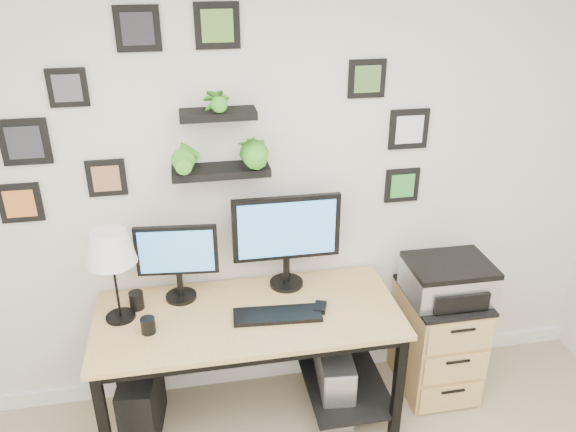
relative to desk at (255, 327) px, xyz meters
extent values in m
plane|color=silver|center=(0.18, 0.33, 0.67)|extent=(4.00, 0.00, 4.00)
cube|color=white|center=(0.18, 0.32, -0.58)|extent=(4.00, 0.03, 0.10)
cube|color=tan|center=(-0.04, -0.04, 0.11)|extent=(1.60, 0.70, 0.03)
cube|color=black|center=(-0.04, -0.04, 0.07)|extent=(1.54, 0.64, 0.05)
cube|color=black|center=(-0.04, 0.29, -0.17)|extent=(1.44, 0.02, 0.41)
cube|color=black|center=(0.51, -0.04, -0.45)|extent=(0.45, 0.63, 0.03)
cube|color=black|center=(-0.79, -0.34, -0.27)|extent=(0.05, 0.05, 0.72)
cube|color=black|center=(-0.79, 0.26, -0.27)|extent=(0.05, 0.05, 0.72)
cube|color=black|center=(0.71, -0.34, -0.27)|extent=(0.05, 0.05, 0.72)
cube|color=black|center=(0.71, 0.26, -0.27)|extent=(0.05, 0.05, 0.72)
cylinder|color=black|center=(-0.38, 0.17, 0.13)|extent=(0.18, 0.18, 0.02)
cylinder|color=black|center=(-0.38, 0.17, 0.21)|extent=(0.04, 0.04, 0.15)
cube|color=black|center=(-0.38, 0.17, 0.42)|extent=(0.43, 0.07, 0.28)
cube|color=#3F8CCC|center=(-0.38, 0.15, 0.42)|extent=(0.39, 0.04, 0.24)
cylinder|color=black|center=(0.21, 0.20, 0.13)|extent=(0.19, 0.19, 0.02)
cylinder|color=black|center=(0.21, 0.20, 0.22)|extent=(0.04, 0.04, 0.17)
cube|color=black|center=(0.21, 0.19, 0.49)|extent=(0.59, 0.04, 0.37)
cube|color=#3F8CCC|center=(0.21, 0.17, 0.49)|extent=(0.53, 0.01, 0.32)
cube|color=black|center=(0.11, -0.10, 0.14)|extent=(0.47, 0.18, 0.02)
cube|color=black|center=(0.34, -0.08, 0.14)|extent=(0.09, 0.11, 0.03)
cylinder|color=black|center=(-0.69, 0.04, 0.13)|extent=(0.15, 0.15, 0.01)
cylinder|color=black|center=(-0.69, 0.04, 0.36)|extent=(0.01, 0.01, 0.46)
cone|color=white|center=(-0.69, 0.04, 0.54)|extent=(0.25, 0.25, 0.17)
cylinder|color=black|center=(-0.54, -0.11, 0.16)|extent=(0.07, 0.07, 0.08)
cylinder|color=black|center=(-0.61, 0.12, 0.17)|extent=(0.08, 0.08, 0.10)
cube|color=black|center=(-0.64, 0.00, -0.42)|extent=(0.23, 0.44, 0.42)
cube|color=gray|center=(0.45, -0.02, -0.42)|extent=(0.22, 0.43, 0.41)
cube|color=silver|center=(0.43, -0.23, -0.42)|extent=(0.16, 0.02, 0.38)
cube|color=tan|center=(1.12, 0.06, -0.30)|extent=(0.42, 0.50, 0.65)
cube|color=black|center=(1.12, 0.06, 0.03)|extent=(0.43, 0.51, 0.02)
cube|color=tan|center=(1.12, -0.19, -0.52)|extent=(0.39, 0.02, 0.18)
cylinder|color=black|center=(1.12, -0.21, -0.46)|extent=(0.14, 0.02, 0.02)
cube|color=tan|center=(1.12, -0.19, -0.30)|extent=(0.39, 0.02, 0.18)
cylinder|color=black|center=(1.12, -0.21, -0.24)|extent=(0.14, 0.02, 0.02)
cube|color=tan|center=(1.12, -0.19, -0.08)|extent=(0.39, 0.02, 0.18)
cylinder|color=black|center=(1.12, -0.21, -0.02)|extent=(0.14, 0.02, 0.02)
cube|color=silver|center=(1.12, 0.05, 0.14)|extent=(0.47, 0.37, 0.18)
cube|color=black|center=(1.12, 0.05, 0.24)|extent=(0.47, 0.37, 0.03)
cube|color=black|center=(1.12, -0.14, 0.11)|extent=(0.32, 0.02, 0.11)
cube|color=black|center=(-0.12, 0.24, 0.82)|extent=(0.50, 0.18, 0.04)
cube|color=black|center=(-0.12, 0.23, 1.12)|extent=(0.38, 0.15, 0.04)
imported|color=green|center=(-0.29, 0.24, 0.98)|extent=(0.15, 0.12, 0.27)
imported|color=green|center=(0.05, 0.24, 0.98)|extent=(0.15, 0.15, 0.27)
imported|color=green|center=(-0.12, 0.23, 1.27)|extent=(0.13, 0.09, 0.25)
cube|color=black|center=(-0.10, 0.32, 1.53)|extent=(0.22, 0.02, 0.22)
cube|color=#568E2F|center=(-0.10, 0.31, 1.53)|extent=(0.15, 0.00, 0.15)
cube|color=black|center=(0.66, 0.32, 1.25)|extent=(0.20, 0.02, 0.20)
cube|color=#4B7635|center=(0.66, 0.31, 1.25)|extent=(0.14, 0.00, 0.14)
cube|color=black|center=(0.91, 0.32, 0.63)|extent=(0.20, 0.02, 0.20)
cube|color=green|center=(0.91, 0.31, 0.63)|extent=(0.14, 0.00, 0.14)
cube|color=black|center=(-0.47, 0.32, 1.52)|extent=(0.21, 0.02, 0.21)
cube|color=#232127|center=(-0.47, 0.31, 1.52)|extent=(0.15, 0.00, 0.15)
cube|color=black|center=(-0.70, 0.32, 0.80)|extent=(0.19, 0.02, 0.19)
cube|color=#9D6648|center=(-0.70, 0.31, 0.80)|extent=(0.14, 0.00, 0.14)
cube|color=black|center=(-1.06, 0.32, 1.01)|extent=(0.23, 0.02, 0.23)
cube|color=#292C32|center=(-1.06, 0.31, 1.01)|extent=(0.16, 0.00, 0.16)
cube|color=black|center=(-1.14, 0.32, 0.69)|extent=(0.21, 0.02, 0.21)
cube|color=orange|center=(-1.14, 0.31, 0.69)|extent=(0.15, 0.00, 0.15)
cube|color=black|center=(0.92, 0.32, 0.96)|extent=(0.22, 0.02, 0.22)
cube|color=silver|center=(0.92, 0.31, 0.96)|extent=(0.15, 0.00, 0.15)
cube|color=black|center=(-0.82, 0.32, 1.26)|extent=(0.18, 0.02, 0.18)
cube|color=#47464D|center=(-0.82, 0.31, 1.26)|extent=(0.13, 0.00, 0.13)
camera|label=1|loc=(-0.28, -2.48, 1.85)|focal=35.00mm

